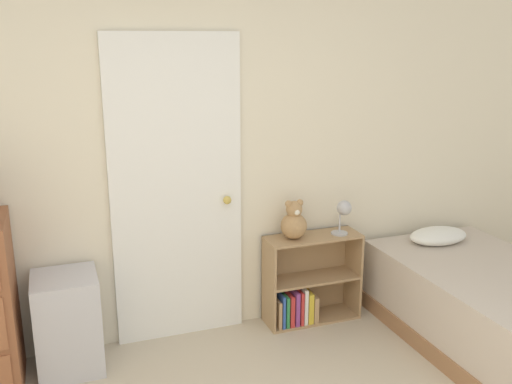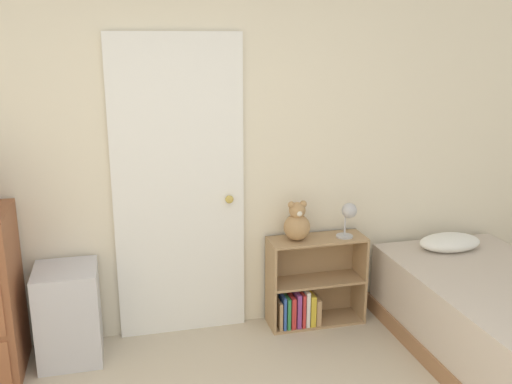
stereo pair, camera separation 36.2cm
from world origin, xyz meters
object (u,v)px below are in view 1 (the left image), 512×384
(storage_bin, at_px, (68,323))
(desk_lamp, at_px, (343,211))
(bed, at_px, (496,310))
(bookshelf, at_px, (305,287))
(teddy_bear, at_px, (294,222))

(storage_bin, distance_m, desk_lamp, 1.97)
(bed, bearing_deg, bookshelf, 142.89)
(bookshelf, height_order, teddy_bear, teddy_bear)
(storage_bin, relative_size, bookshelf, 0.89)
(storage_bin, bearing_deg, bed, -14.66)
(storage_bin, xyz_separation_m, teddy_bear, (1.54, 0.07, 0.46))
(storage_bin, height_order, bed, bed)
(teddy_bear, distance_m, desk_lamp, 0.37)
(teddy_bear, bearing_deg, desk_lamp, -6.05)
(storage_bin, distance_m, teddy_bear, 1.61)
(storage_bin, height_order, teddy_bear, teddy_bear)
(bookshelf, relative_size, bed, 0.38)
(storage_bin, bearing_deg, bookshelf, 2.73)
(bookshelf, relative_size, teddy_bear, 2.46)
(bookshelf, bearing_deg, desk_lamp, -9.93)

